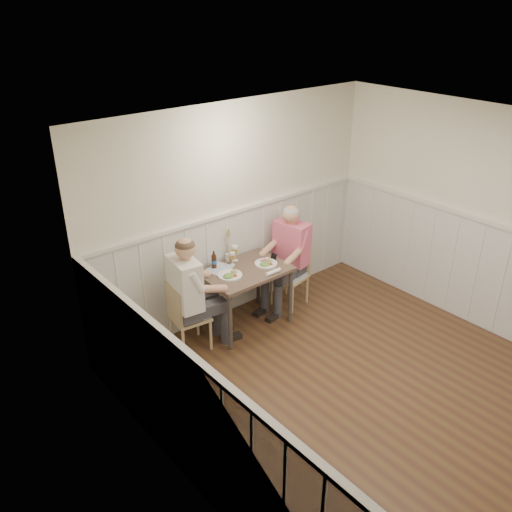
# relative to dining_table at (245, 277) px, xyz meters

# --- Properties ---
(ground_plane) EXTENTS (4.50, 4.50, 0.00)m
(ground_plane) POSITION_rel_dining_table_xyz_m (0.17, -1.84, -0.65)
(ground_plane) COLOR #472B1D
(room_shell) EXTENTS (4.04, 4.54, 2.60)m
(room_shell) POSITION_rel_dining_table_xyz_m (0.17, -1.84, 0.86)
(room_shell) COLOR silver
(room_shell) RESTS_ON ground
(wainscot) EXTENTS (4.00, 4.49, 1.34)m
(wainscot) POSITION_rel_dining_table_xyz_m (0.17, -1.15, 0.03)
(wainscot) COLOR silver
(wainscot) RESTS_ON ground
(dining_table) EXTENTS (1.01, 0.70, 0.75)m
(dining_table) POSITION_rel_dining_table_xyz_m (0.00, 0.00, 0.00)
(dining_table) COLOR brown
(dining_table) RESTS_ON ground
(chair_right) EXTENTS (0.45, 0.45, 0.81)m
(chair_right) POSITION_rel_dining_table_xyz_m (0.79, 0.03, -0.21)
(chair_right) COLOR tan
(chair_right) RESTS_ON ground
(chair_left) EXTENTS (0.44, 0.44, 0.82)m
(chair_left) POSITION_rel_dining_table_xyz_m (-0.81, 0.04, -0.21)
(chair_left) COLOR tan
(chair_left) RESTS_ON ground
(man_in_pink) EXTENTS (0.68, 0.49, 1.36)m
(man_in_pink) POSITION_rel_dining_table_xyz_m (0.75, 0.05, -0.09)
(man_in_pink) COLOR #3F3F47
(man_in_pink) RESTS_ON ground
(diner_cream) EXTENTS (0.69, 0.48, 1.40)m
(diner_cream) POSITION_rel_dining_table_xyz_m (-0.77, -0.00, -0.07)
(diner_cream) COLOR #3F3F47
(diner_cream) RESTS_ON ground
(plate_man) EXTENTS (0.27, 0.27, 0.07)m
(plate_man) POSITION_rel_dining_table_xyz_m (0.26, -0.06, 0.12)
(plate_man) COLOR white
(plate_man) RESTS_ON dining_table
(plate_diner) EXTENTS (0.28, 0.28, 0.07)m
(plate_diner) POSITION_rel_dining_table_xyz_m (-0.24, -0.03, 0.12)
(plate_diner) COLOR white
(plate_diner) RESTS_ON dining_table
(beer_glass_a) EXTENTS (0.08, 0.08, 0.19)m
(beer_glass_a) POSITION_rel_dining_table_xyz_m (0.05, 0.25, 0.23)
(beer_glass_a) COLOR silver
(beer_glass_a) RESTS_ON dining_table
(beer_glass_b) EXTENTS (0.06, 0.06, 0.16)m
(beer_glass_b) POSITION_rel_dining_table_xyz_m (-0.04, 0.18, 0.20)
(beer_glass_b) COLOR silver
(beer_glass_b) RESTS_ON dining_table
(beer_bottle) EXTENTS (0.06, 0.06, 0.22)m
(beer_bottle) POSITION_rel_dining_table_xyz_m (-0.25, 0.26, 0.19)
(beer_bottle) COLOR black
(beer_bottle) RESTS_ON dining_table
(rolled_napkin) EXTENTS (0.20, 0.04, 0.04)m
(rolled_napkin) POSITION_rel_dining_table_xyz_m (0.18, -0.29, 0.12)
(rolled_napkin) COLOR white
(rolled_napkin) RESTS_ON dining_table
(grass_vase) EXTENTS (0.05, 0.05, 0.43)m
(grass_vase) POSITION_rel_dining_table_xyz_m (-0.02, 0.31, 0.29)
(grass_vase) COLOR silver
(grass_vase) RESTS_ON dining_table
(gingham_mat) EXTENTS (0.36, 0.33, 0.01)m
(gingham_mat) POSITION_rel_dining_table_xyz_m (-0.23, 0.20, 0.10)
(gingham_mat) COLOR #6580B6
(gingham_mat) RESTS_ON dining_table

